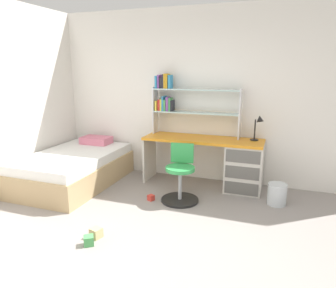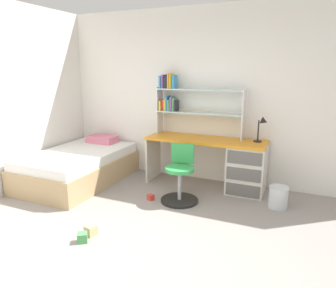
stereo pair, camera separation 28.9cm
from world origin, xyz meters
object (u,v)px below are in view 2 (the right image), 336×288
(toy_block_green_0, at_px, (82,238))
(toy_block_natural_1, at_px, (91,230))
(desk, at_px, (236,164))
(desk_lamp, at_px, (263,125))
(swivel_chair, at_px, (180,179))
(toy_block_red_2, at_px, (151,197))
(bookshelf_hutch, at_px, (186,100))
(waste_bin, at_px, (278,197))
(bed_platform, at_px, (79,166))

(toy_block_green_0, xyz_separation_m, toy_block_natural_1, (-0.01, 0.15, 0.00))
(desk, bearing_deg, desk_lamp, 14.38)
(swivel_chair, distance_m, toy_block_red_2, 0.49)
(bookshelf_hutch, relative_size, toy_block_red_2, 17.92)
(waste_bin, distance_m, toy_block_natural_1, 2.42)
(toy_block_green_0, bearing_deg, toy_block_red_2, 82.55)
(bookshelf_hutch, relative_size, toy_block_natural_1, 12.68)
(desk_lamp, relative_size, waste_bin, 1.31)
(desk, relative_size, bed_platform, 0.98)
(bed_platform, bearing_deg, toy_block_natural_1, -47.11)
(desk, bearing_deg, bookshelf_hutch, 169.18)
(toy_block_green_0, distance_m, toy_block_red_2, 1.29)
(desk, xyz_separation_m, toy_block_red_2, (-1.00, -0.84, -0.38))
(bookshelf_hutch, xyz_separation_m, waste_bin, (1.53, -0.55, -1.17))
(swivel_chair, height_order, toy_block_green_0, swivel_chair)
(swivel_chair, relative_size, toy_block_natural_1, 7.15)
(toy_block_red_2, bearing_deg, bed_platform, 171.80)
(toy_block_green_0, bearing_deg, bookshelf_hutch, 82.57)
(waste_bin, bearing_deg, desk, 150.03)
(bookshelf_hutch, relative_size, bed_platform, 0.75)
(swivel_chair, distance_m, toy_block_green_0, 1.55)
(bookshelf_hutch, xyz_separation_m, desk_lamp, (1.21, -0.08, -0.31))
(swivel_chair, bearing_deg, desk, 48.19)
(desk, relative_size, bookshelf_hutch, 1.31)
(desk_lamp, bearing_deg, toy_block_red_2, -145.32)
(toy_block_natural_1, bearing_deg, bookshelf_hutch, 81.83)
(bookshelf_hutch, bearing_deg, desk, -10.82)
(bed_platform, xyz_separation_m, toy_block_red_2, (1.41, -0.20, -0.22))
(bed_platform, bearing_deg, bookshelf_hutch, 27.55)
(desk_lamp, relative_size, toy_block_natural_1, 3.49)
(desk_lamp, relative_size, bed_platform, 0.21)
(toy_block_green_0, height_order, toy_block_natural_1, toy_block_natural_1)
(desk, height_order, waste_bin, desk)
(toy_block_natural_1, distance_m, toy_block_red_2, 1.14)
(bookshelf_hutch, distance_m, desk_lamp, 1.25)
(toy_block_red_2, bearing_deg, desk, 39.98)
(toy_block_green_0, distance_m, toy_block_natural_1, 0.16)
(waste_bin, bearing_deg, swivel_chair, -166.35)
(bookshelf_hutch, bearing_deg, bed_platform, -152.45)
(desk, relative_size, toy_block_natural_1, 16.57)
(desk, bearing_deg, toy_block_green_0, -118.87)
(swivel_chair, height_order, toy_block_red_2, swivel_chair)
(bed_platform, bearing_deg, toy_block_red_2, -8.20)
(bookshelf_hutch, distance_m, swivel_chair, 1.34)
(desk_lamp, distance_m, toy_block_red_2, 1.89)
(desk, xyz_separation_m, toy_block_natural_1, (-1.17, -1.96, -0.36))
(swivel_chair, xyz_separation_m, waste_bin, (1.27, 0.31, -0.16))
(bookshelf_hutch, relative_size, waste_bin, 4.78)
(desk_lamp, distance_m, swivel_chair, 1.41)
(bookshelf_hutch, distance_m, toy_block_green_0, 2.62)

